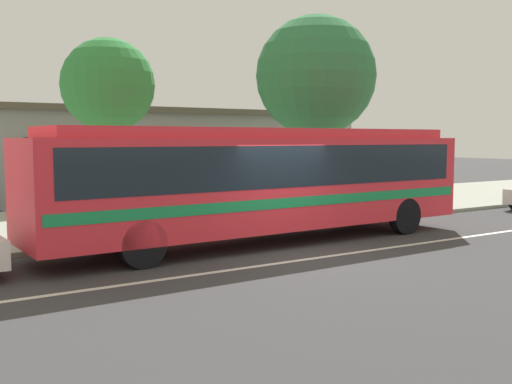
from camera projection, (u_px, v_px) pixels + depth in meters
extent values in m
plane|color=#393839|center=(289.00, 253.00, 13.76)|extent=(120.00, 120.00, 0.00)
cube|color=#97998A|center=(166.00, 217.00, 19.46)|extent=(60.00, 8.00, 0.12)
cube|color=silver|center=(311.00, 259.00, 13.09)|extent=(56.00, 0.16, 0.01)
cube|color=red|center=(264.00, 182.00, 15.02)|extent=(11.85, 2.70, 2.23)
cube|color=#F02F3B|center=(264.00, 133.00, 14.91)|extent=(10.90, 2.39, 0.24)
cube|color=#19232D|center=(264.00, 165.00, 14.98)|extent=(11.15, 2.71, 0.98)
cube|color=#1A8D4D|center=(264.00, 198.00, 15.06)|extent=(11.62, 2.72, 0.24)
cube|color=#19232D|center=(420.00, 160.00, 18.26)|extent=(0.17, 2.16, 1.07)
cylinder|color=black|center=(351.00, 208.00, 18.26)|extent=(1.01, 0.30, 1.00)
cylinder|color=black|center=(405.00, 216.00, 16.47)|extent=(1.01, 0.30, 1.00)
cylinder|color=black|center=(105.00, 230.00, 13.89)|extent=(1.01, 0.30, 1.00)
cylinder|color=black|center=(143.00, 244.00, 12.10)|extent=(1.01, 0.30, 1.00)
cylinder|color=#212847|center=(249.00, 210.00, 17.54)|extent=(0.14, 0.14, 0.82)
cylinder|color=#212847|center=(243.00, 210.00, 17.50)|extent=(0.14, 0.14, 0.82)
cylinder|color=green|center=(246.00, 186.00, 17.46)|extent=(0.43, 0.43, 0.64)
sphere|color=tan|center=(246.00, 171.00, 17.42)|extent=(0.21, 0.21, 0.21)
cylinder|color=gray|center=(326.00, 182.00, 18.61)|extent=(0.08, 0.08, 2.32)
cube|color=yellow|center=(327.00, 151.00, 18.52)|extent=(0.08, 0.44, 0.56)
cylinder|color=brown|center=(110.00, 171.00, 17.74)|extent=(0.30, 0.30, 3.13)
sphere|color=#30873C|center=(108.00, 85.00, 17.51)|extent=(2.75, 2.75, 2.75)
cylinder|color=brown|center=(315.00, 164.00, 21.30)|extent=(0.27, 0.27, 3.24)
sphere|color=#2F7642|center=(316.00, 76.00, 21.02)|extent=(4.24, 4.24, 4.24)
cube|color=gray|center=(174.00, 156.00, 28.04)|extent=(16.14, 6.78, 3.67)
cube|color=#19232D|center=(208.00, 153.00, 25.18)|extent=(14.85, 0.04, 1.32)
cube|color=#4E4838|center=(173.00, 114.00, 27.87)|extent=(16.54, 7.18, 0.24)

